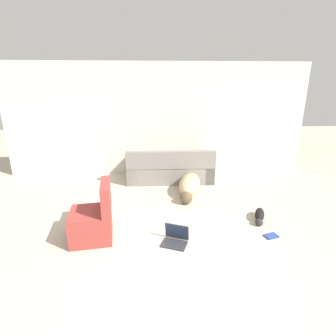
# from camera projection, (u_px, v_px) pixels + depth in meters

# --- Properties ---
(ground_plane) EXTENTS (20.00, 20.00, 0.00)m
(ground_plane) POSITION_uv_depth(u_px,v_px,m) (169.00, 270.00, 3.11)
(ground_plane) COLOR #BCB29E
(wall_back) EXTENTS (6.99, 0.06, 2.56)m
(wall_back) POSITION_uv_depth(u_px,v_px,m) (158.00, 120.00, 6.11)
(wall_back) COLOR silver
(wall_back) RESTS_ON ground_plane
(couch) EXTENTS (1.91, 0.92, 0.75)m
(couch) POSITION_uv_depth(u_px,v_px,m) (170.00, 169.00, 5.91)
(couch) COLOR gray
(couch) RESTS_ON ground_plane
(dog) EXTENTS (0.65, 1.39, 0.34)m
(dog) POSITION_uv_depth(u_px,v_px,m) (189.00, 185.00, 5.23)
(dog) COLOR tan
(dog) RESTS_ON ground_plane
(cat) EXTENTS (0.31, 0.55, 0.16)m
(cat) POSITION_uv_depth(u_px,v_px,m) (259.00, 216.00, 4.22)
(cat) COLOR black
(cat) RESTS_ON ground_plane
(laptop_open) EXTENTS (0.42, 0.39, 0.25)m
(laptop_open) POSITION_uv_depth(u_px,v_px,m) (176.00, 237.00, 3.64)
(laptop_open) COLOR #2D2D33
(laptop_open) RESTS_ON ground_plane
(book_blue) EXTENTS (0.22, 0.17, 0.02)m
(book_blue) POSITION_uv_depth(u_px,v_px,m) (271.00, 236.00, 3.78)
(book_blue) COLOR #28428E
(book_blue) RESTS_ON ground_plane
(side_chair) EXTENTS (0.64, 0.64, 0.83)m
(side_chair) POSITION_uv_depth(u_px,v_px,m) (94.00, 220.00, 3.68)
(side_chair) COLOR #993833
(side_chair) RESTS_ON ground_plane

